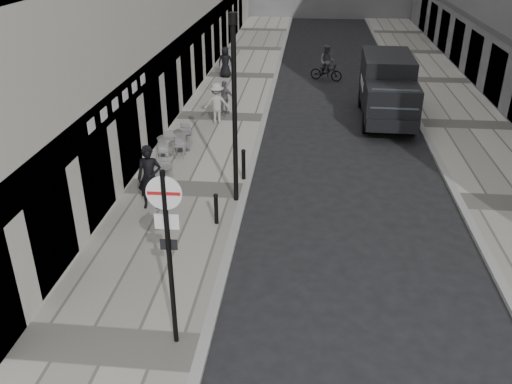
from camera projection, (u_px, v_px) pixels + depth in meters
sidewalk at (222, 117)px, 25.12m from camera, size 4.00×60.00×0.12m
far_sidewalk at (465, 125)px, 24.13m from camera, size 4.00×60.00×0.12m
walking_man at (150, 178)px, 16.62m from camera, size 0.80×0.58×2.04m
sign_post at (168, 238)px, 10.47m from camera, size 0.69×0.10×4.00m
lamppost at (234, 103)px, 16.07m from camera, size 0.26×0.26×5.82m
bollard_near at (216, 210)px, 15.94m from camera, size 0.12×0.12×0.91m
bollard_far at (244, 165)px, 18.72m from camera, size 0.14×0.14×1.03m
panel_van at (387, 85)px, 24.47m from camera, size 2.34×5.97×2.79m
cyclist at (327, 67)px, 30.93m from camera, size 1.97×1.17×2.00m
pedestrian_a at (225, 97)px, 25.10m from camera, size 0.99×0.69×1.55m
pedestrian_b at (217, 103)px, 23.86m from camera, size 1.25×0.82×1.80m
pedestrian_c at (225, 62)px, 31.08m from camera, size 0.87×0.59×1.74m
cafe_table_near at (183, 139)px, 21.06m from camera, size 0.74×1.66×0.95m
cafe_table_mid at (166, 145)px, 20.61m from camera, size 0.68×1.54×0.88m
cafe_table_far at (163, 174)px, 18.28m from camera, size 0.66×1.49×0.85m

